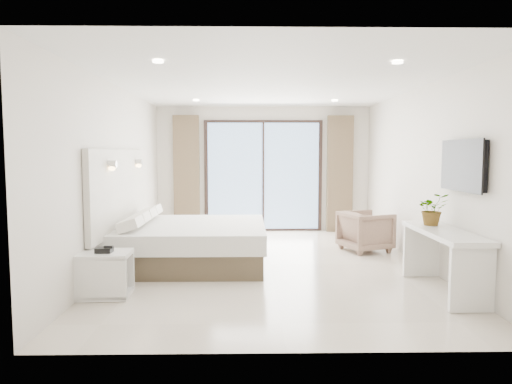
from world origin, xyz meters
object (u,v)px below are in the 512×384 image
(bed, at_px, (191,243))
(nightstand, at_px, (105,274))
(console_desk, at_px, (444,247))
(armchair, at_px, (366,229))

(bed, xyz_separation_m, nightstand, (-0.82, -1.60, -0.06))
(nightstand, distance_m, console_desk, 4.07)
(nightstand, bearing_deg, armchair, 31.10)
(bed, bearing_deg, nightstand, -117.05)
(bed, bearing_deg, console_desk, -25.08)
(nightstand, bearing_deg, console_desk, -1.26)
(console_desk, relative_size, armchair, 2.07)
(bed, distance_m, console_desk, 3.59)
(bed, relative_size, armchair, 2.89)
(console_desk, distance_m, armchair, 2.42)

